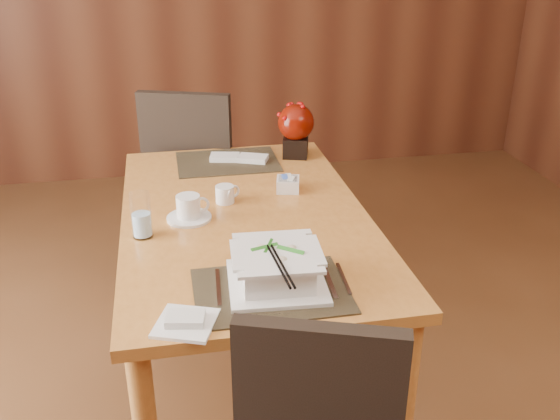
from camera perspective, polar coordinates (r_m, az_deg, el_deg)
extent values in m
cube|color=#CA7F38|center=(2.33, -3.23, -0.75)|extent=(0.90, 1.50, 0.04)
cylinder|color=#CA7F38|center=(3.10, -12.02, -2.16)|extent=(0.07, 0.07, 0.71)
cylinder|color=#CA7F38|center=(2.07, 11.18, -17.55)|extent=(0.07, 0.07, 0.71)
cylinder|color=#CA7F38|center=(3.17, 2.17, -0.98)|extent=(0.07, 0.07, 0.71)
cube|color=black|center=(1.84, -0.83, -7.39)|extent=(0.45, 0.33, 0.01)
cube|color=black|center=(2.83, -4.81, 4.42)|extent=(0.45, 0.33, 0.01)
cube|color=white|center=(1.87, -0.30, -6.74)|extent=(0.30, 0.30, 0.01)
cube|color=white|center=(1.84, -0.31, -5.29)|extent=(0.22, 0.22, 0.10)
cylinder|color=tan|center=(1.84, -0.31, -5.22)|extent=(0.19, 0.19, 0.08)
cylinder|color=white|center=(2.30, -8.31, -0.70)|extent=(0.16, 0.16, 0.01)
cylinder|color=white|center=(2.28, -8.38, 0.34)|extent=(0.09, 0.09, 0.08)
cylinder|color=black|center=(2.26, -8.43, 1.16)|extent=(0.08, 0.08, 0.01)
cylinder|color=white|center=(2.17, -12.58, -0.46)|extent=(0.09, 0.09, 0.16)
cube|color=white|center=(2.51, 0.73, 2.35)|extent=(0.11, 0.11, 0.05)
cube|color=black|center=(2.88, 1.44, 5.82)|extent=(0.14, 0.14, 0.09)
sphere|color=#741004|center=(2.85, 1.47, 8.01)|extent=(0.17, 0.17, 0.17)
cube|color=white|center=(1.72, -8.61, -10.20)|extent=(0.20, 0.20, 0.01)
cube|color=black|center=(1.56, 3.51, -17.51)|extent=(0.40, 0.18, 0.46)
cube|color=black|center=(3.36, -7.28, 2.52)|extent=(0.60, 0.60, 0.06)
cube|color=black|center=(3.07, -8.60, 5.93)|extent=(0.44, 0.20, 0.51)
cylinder|color=black|center=(3.59, -3.28, -0.16)|extent=(0.04, 0.04, 0.44)
cylinder|color=black|center=(3.25, -4.63, -3.02)|extent=(0.04, 0.04, 0.44)
cylinder|color=black|center=(3.68, -9.20, 0.21)|extent=(0.04, 0.04, 0.44)
cylinder|color=black|center=(3.35, -11.10, -2.52)|extent=(0.04, 0.04, 0.44)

